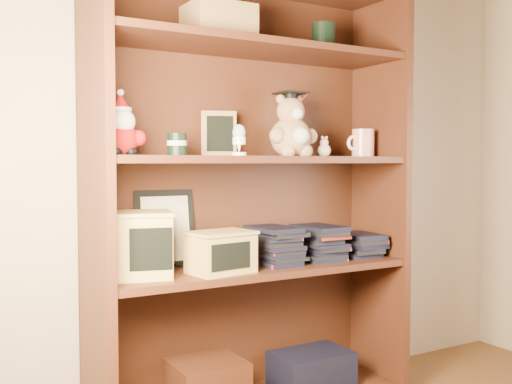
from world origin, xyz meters
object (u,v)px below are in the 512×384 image
at_px(teacher_mug, 363,143).
at_px(treats_box, 141,244).
at_px(grad_teddy_bear, 292,131).
at_px(bookcase, 249,203).

bearing_deg(teacher_mug, treats_box, -179.94).
bearing_deg(treats_box, grad_teddy_bear, -0.64).
relative_size(bookcase, grad_teddy_bear, 6.48).
xyz_separation_m(bookcase, treats_box, (-0.43, -0.05, -0.12)).
distance_m(teacher_mug, treats_box, 1.00).
bearing_deg(bookcase, grad_teddy_bear, -20.83).
relative_size(bookcase, treats_box, 6.64).
height_order(teacher_mug, treats_box, teacher_mug).
bearing_deg(treats_box, teacher_mug, 0.06).
xyz_separation_m(teacher_mug, treats_box, (-0.93, -0.00, -0.35)).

